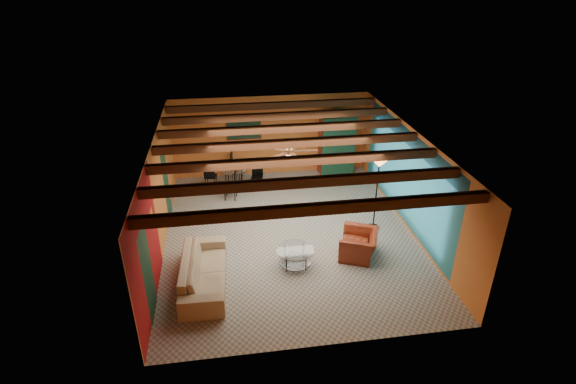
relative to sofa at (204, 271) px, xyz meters
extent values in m
cube|color=gray|center=(2.20, 1.81, -0.35)|extent=(6.50, 8.00, 0.01)
cube|color=silver|center=(2.20, 1.81, 2.35)|extent=(6.50, 8.00, 0.01)
cube|color=orange|center=(2.20, 5.81, 1.00)|extent=(6.50, 0.02, 2.70)
cube|color=maroon|center=(-1.05, 1.81, 1.00)|extent=(0.02, 8.00, 2.70)
cube|color=teal|center=(5.45, 1.81, 1.00)|extent=(0.02, 8.00, 2.70)
imported|color=#9E8666|center=(0.00, 0.00, 0.00)|extent=(1.03, 2.46, 0.71)
imported|color=maroon|center=(3.74, 0.56, -0.03)|extent=(1.19, 1.25, 0.64)
cube|color=maroon|center=(4.40, 5.51, 0.64)|extent=(1.18, 0.68, 1.98)
cube|color=black|center=(1.30, 5.77, 1.30)|extent=(1.05, 0.03, 0.65)
imported|color=#26661E|center=(4.40, 5.51, 1.87)|extent=(0.53, 0.48, 0.49)
imported|color=orange|center=(0.87, 4.79, 0.67)|extent=(0.25, 0.25, 0.20)
camera|label=1|loc=(0.66, -8.19, 6.06)|focal=27.71mm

